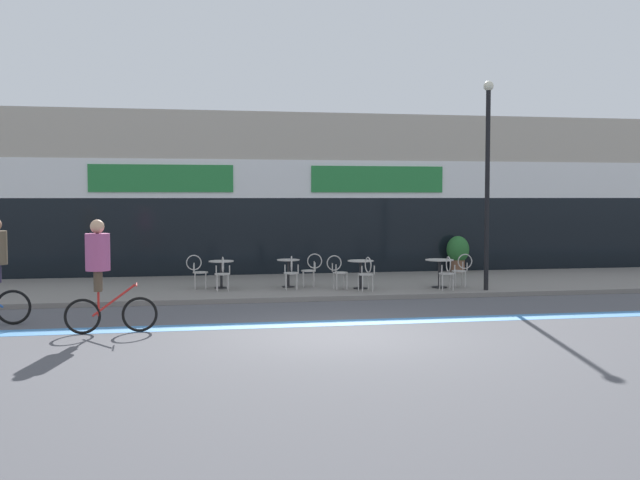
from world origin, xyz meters
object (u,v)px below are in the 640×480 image
bistro_table_3 (439,267)px  bistro_table_1 (288,268)px  cafe_chair_3_near (447,271)px  cafe_chair_3_side (462,268)px  bistro_table_2 (361,269)px  cafe_chair_2_near (367,272)px  cafe_chair_1_near (291,270)px  cafe_chair_0_near (223,271)px  cafe_chair_0_side (198,269)px  cafe_chair_1_side (311,268)px  planter_pot (458,252)px  bistro_table_0 (221,269)px  cafe_chair_2_side (338,270)px  lamp_post (487,171)px  cyclist_0 (101,267)px

bistro_table_3 → bistro_table_1: bearing=167.9°
cafe_chair_3_near → cafe_chair_3_side: same height
bistro_table_2 → cafe_chair_2_near: size_ratio=0.84×
bistro_table_1 → cafe_chair_1_near: cafe_chair_1_near is taller
cafe_chair_0_near → cafe_chair_0_side: same height
cafe_chair_1_side → cafe_chair_2_near: (1.23, -1.29, 0.00)m
bistro_table_1 → bistro_table_3: bearing=-12.1°
bistro_table_1 → cafe_chair_0_side: cafe_chair_0_side is taller
planter_pot → bistro_table_0: bearing=-159.1°
cafe_chair_0_side → cafe_chair_2_side: 3.72m
lamp_post → cyclist_0: 10.30m
cafe_chair_2_near → planter_pot: (4.13, 4.36, 0.13)m
cafe_chair_2_side → planter_pot: 6.06m
bistro_table_3 → cafe_chair_1_near: 3.99m
cafe_chair_3_side → cafe_chair_1_side: bearing=-9.6°
bistro_table_1 → lamp_post: bearing=-17.4°
cafe_chair_3_near → cafe_chair_1_near: bearing=82.4°
cafe_chair_0_side → planter_pot: planter_pot is taller
bistro_table_0 → cafe_chair_1_side: cafe_chair_1_side is taller
cyclist_0 → planter_pot: bearing=36.8°
bistro_table_0 → lamp_post: 7.46m
cafe_chair_2_near → cafe_chair_2_side: bearing=37.5°
cafe_chair_0_side → cafe_chair_3_side: bearing=-5.2°
cafe_chair_1_near → lamp_post: lamp_post is taller
bistro_table_0 → bistro_table_1: (1.79, -0.09, 0.00)m
cafe_chair_0_near → bistro_table_3: bearing=-94.9°
cafe_chair_3_near → lamp_post: lamp_post is taller
bistro_table_3 → lamp_post: size_ratio=0.14×
cafe_chair_0_near → cafe_chair_3_side: size_ratio=1.00×
bistro_table_1 → bistro_table_3: bistro_table_3 is taller
cafe_chair_0_near → lamp_post: bearing=-100.4°
bistro_table_1 → bistro_table_3: (3.97, -0.85, 0.02)m
cafe_chair_2_side → cafe_chair_3_side: 3.39m
cafe_chair_2_side → lamp_post: bearing=-18.0°
cyclist_0 → cafe_chair_2_side: bearing=38.2°
cafe_chair_0_side → cafe_chair_1_near: (2.41, -0.72, 0.00)m
cafe_chair_3_near → bistro_table_3: bearing=3.9°
cafe_chair_2_side → cafe_chair_2_near: bearing=-49.1°
cyclist_0 → cafe_chair_3_near: bearing=23.0°
cafe_chair_0_near → cafe_chair_1_side: size_ratio=1.00×
cafe_chair_0_side → cafe_chair_1_near: same height
cafe_chair_2_side → cafe_chair_3_near: bearing=-21.0°
bistro_table_0 → cafe_chair_1_side: size_ratio=0.82×
cafe_chair_2_near → cyclist_0: cyclist_0 is taller
cafe_chair_0_side → cafe_chair_2_side: (3.64, -0.78, 0.00)m
cafe_chair_2_near → cyclist_0: (-6.16, -4.21, 0.62)m
cafe_chair_1_near → bistro_table_2: bearing=-86.1°
planter_pot → lamp_post: lamp_post is taller
cafe_chair_1_side → cafe_chair_3_side: size_ratio=1.00×
bistro_table_1 → lamp_post: size_ratio=0.14×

